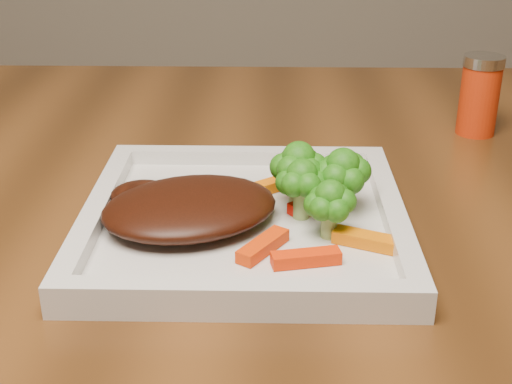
{
  "coord_description": "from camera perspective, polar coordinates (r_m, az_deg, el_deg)",
  "views": [
    {
      "loc": [
        -0.23,
        -0.79,
        1.04
      ],
      "look_at": [
        -0.24,
        -0.25,
        0.79
      ],
      "focal_mm": 50.0,
      "sensor_mm": 36.0,
      "label": 1
    }
  ],
  "objects": [
    {
      "name": "carrot_4",
      "position": [
        0.65,
        0.52,
        0.32
      ],
      "size": [
        0.05,
        0.04,
        0.01
      ],
      "primitive_type": "cube",
      "rotation": [
        0.0,
        0.0,
        0.64
      ],
      "color": "#DF6403",
      "rests_on": "plate"
    },
    {
      "name": "spice_shaker",
      "position": [
        0.86,
        17.45,
        7.39
      ],
      "size": [
        0.05,
        0.05,
        0.09
      ],
      "primitive_type": "cylinder",
      "rotation": [
        0.0,
        0.0,
        0.04
      ],
      "color": "red",
      "rests_on": "dining_table"
    },
    {
      "name": "carrot_2",
      "position": [
        0.56,
        0.56,
        -4.33
      ],
      "size": [
        0.04,
        0.05,
        0.01
      ],
      "primitive_type": "cube",
      "rotation": [
        0.0,
        0.0,
        0.98
      ],
      "color": "red",
      "rests_on": "plate"
    },
    {
      "name": "carrot_1",
      "position": [
        0.57,
        9.14,
        -3.87
      ],
      "size": [
        0.06,
        0.04,
        0.01
      ],
      "primitive_type": "cube",
      "rotation": [
        0.0,
        0.0,
        -0.4
      ],
      "color": "#D86703",
      "rests_on": "plate"
    },
    {
      "name": "steak",
      "position": [
        0.6,
        -5.32,
        -1.22
      ],
      "size": [
        0.18,
        0.16,
        0.03
      ],
      "primitive_type": "ellipsoid",
      "rotation": [
        0.0,
        0.0,
        0.39
      ],
      "color": "#331107",
      "rests_on": "plate"
    },
    {
      "name": "carrot_6",
      "position": [
        0.63,
        4.87,
        -0.9
      ],
      "size": [
        0.05,
        0.04,
        0.01
      ],
      "primitive_type": "cube",
      "rotation": [
        0.0,
        0.0,
        0.65
      ],
      "color": "red",
      "rests_on": "plate"
    },
    {
      "name": "carrot_0",
      "position": [
        0.54,
        4.02,
        -5.29
      ],
      "size": [
        0.05,
        0.02,
        0.01
      ],
      "primitive_type": "cube",
      "rotation": [
        0.0,
        0.0,
        0.21
      ],
      "color": "red",
      "rests_on": "plate"
    },
    {
      "name": "broccoli_3",
      "position": [
        0.6,
        3.69,
        0.62
      ],
      "size": [
        0.06,
        0.06,
        0.06
      ],
      "primitive_type": null,
      "rotation": [
        0.0,
        0.0,
        -0.13
      ],
      "color": "#235B0F",
      "rests_on": "plate"
    },
    {
      "name": "plate",
      "position": [
        0.61,
        -0.94,
        -2.63
      ],
      "size": [
        0.27,
        0.27,
        0.01
      ],
      "primitive_type": "cube",
      "color": "silver",
      "rests_on": "dining_table"
    },
    {
      "name": "broccoli_1",
      "position": [
        0.61,
        6.93,
        1.18
      ],
      "size": [
        0.06,
        0.06,
        0.06
      ],
      "primitive_type": null,
      "rotation": [
        0.0,
        0.0,
        0.12
      ],
      "color": "#195C0F",
      "rests_on": "plate"
    },
    {
      "name": "broccoli_2",
      "position": [
        0.57,
        5.94,
        -0.94
      ],
      "size": [
        0.06,
        0.06,
        0.06
      ],
      "primitive_type": null,
      "rotation": [
        0.0,
        0.0,
        0.23
      ],
      "color": "#145E0F",
      "rests_on": "plate"
    },
    {
      "name": "broccoli_0",
      "position": [
        0.62,
        3.42,
        1.88
      ],
      "size": [
        0.07,
        0.07,
        0.07
      ],
      "primitive_type": null,
      "rotation": [
        0.0,
        0.0,
        -0.25
      ],
      "color": "#377313",
      "rests_on": "plate"
    }
  ]
}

